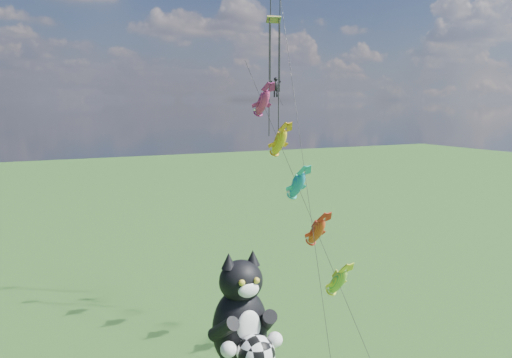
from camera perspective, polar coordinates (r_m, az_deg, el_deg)
name	(u,v)px	position (r m, az deg, el deg)	size (l,w,h in m)	color
cat_kite_rig	(243,323)	(23.60, -1.33, -14.16)	(2.92, 4.23, 10.92)	brown
fish_windsock_rig	(298,186)	(38.57, 4.18, -0.68)	(1.77, 15.92, 19.88)	brown
parafoil_rig	(277,67)	(44.38, 2.10, 11.14)	(5.64, 16.97, 27.99)	brown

